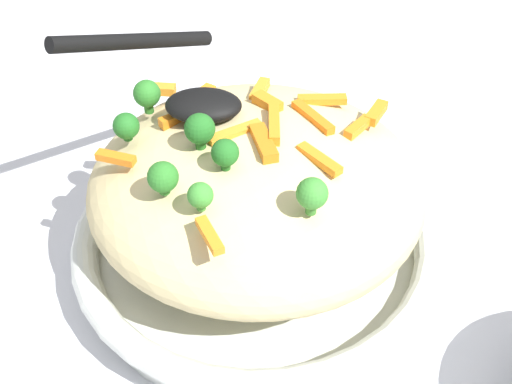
# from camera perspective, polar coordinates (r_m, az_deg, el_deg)

# --- Properties ---
(ground_plane) EXTENTS (2.40, 2.40, 0.00)m
(ground_plane) POSITION_cam_1_polar(r_m,az_deg,el_deg) (0.55, 0.00, -6.47)
(ground_plane) COLOR silver
(serving_bowl) EXTENTS (0.29, 0.29, 0.05)m
(serving_bowl) POSITION_cam_1_polar(r_m,az_deg,el_deg) (0.53, 0.00, -4.63)
(serving_bowl) COLOR silver
(serving_bowl) RESTS_ON ground_plane
(pasta_mound) EXTENTS (0.25, 0.24, 0.10)m
(pasta_mound) POSITION_cam_1_polar(r_m,az_deg,el_deg) (0.49, 0.00, 0.52)
(pasta_mound) COLOR #DBC689
(pasta_mound) RESTS_ON serving_bowl
(carrot_piece_0) EXTENTS (0.03, 0.03, 0.01)m
(carrot_piece_0) POSITION_cam_1_polar(r_m,az_deg,el_deg) (0.44, 5.62, 2.91)
(carrot_piece_0) COLOR orange
(carrot_piece_0) RESTS_ON pasta_mound
(carrot_piece_1) EXTENTS (0.02, 0.03, 0.01)m
(carrot_piece_1) POSITION_cam_1_polar(r_m,az_deg,el_deg) (0.39, -4.13, -3.84)
(carrot_piece_1) COLOR orange
(carrot_piece_1) RESTS_ON pasta_mound
(carrot_piece_2) EXTENTS (0.02, 0.03, 0.01)m
(carrot_piece_2) POSITION_cam_1_polar(r_m,az_deg,el_deg) (0.49, 10.59, 6.91)
(carrot_piece_2) COLOR orange
(carrot_piece_2) RESTS_ON pasta_mound
(carrot_piece_3) EXTENTS (0.02, 0.01, 0.01)m
(carrot_piece_3) POSITION_cam_1_polar(r_m,az_deg,el_deg) (0.52, -8.48, 8.98)
(carrot_piece_3) COLOR orange
(carrot_piece_3) RESTS_ON pasta_mound
(carrot_piece_4) EXTENTS (0.02, 0.02, 0.01)m
(carrot_piece_4) POSITION_cam_1_polar(r_m,az_deg,el_deg) (0.49, 1.02, 7.92)
(carrot_piece_4) COLOR orange
(carrot_piece_4) RESTS_ON pasta_mound
(carrot_piece_5) EXTENTS (0.04, 0.01, 0.01)m
(carrot_piece_5) POSITION_cam_1_polar(r_m,az_deg,el_deg) (0.50, 5.88, 8.14)
(carrot_piece_5) COLOR orange
(carrot_piece_5) RESTS_ON pasta_mound
(carrot_piece_6) EXTENTS (0.04, 0.03, 0.01)m
(carrot_piece_6) POSITION_cam_1_polar(r_m,az_deg,el_deg) (0.45, -1.88, 5.02)
(carrot_piece_6) COLOR orange
(carrot_piece_6) RESTS_ON pasta_mound
(carrot_piece_7) EXTENTS (0.03, 0.01, 0.01)m
(carrot_piece_7) POSITION_cam_1_polar(r_m,az_deg,el_deg) (0.45, -12.30, 2.97)
(carrot_piece_7) COLOR orange
(carrot_piece_7) RESTS_ON pasta_mound
(carrot_piece_8) EXTENTS (0.02, 0.04, 0.01)m
(carrot_piece_8) POSITION_cam_1_polar(r_m,az_deg,el_deg) (0.44, 0.68, 4.35)
(carrot_piece_8) COLOR orange
(carrot_piece_8) RESTS_ON pasta_mound
(carrot_piece_9) EXTENTS (0.03, 0.03, 0.01)m
(carrot_piece_9) POSITION_cam_1_polar(r_m,az_deg,el_deg) (0.50, -5.14, 8.29)
(carrot_piece_9) COLOR orange
(carrot_piece_9) RESTS_ON pasta_mound
(carrot_piece_10) EXTENTS (0.03, 0.03, 0.01)m
(carrot_piece_10) POSITION_cam_1_polar(r_m,az_deg,el_deg) (0.48, -6.49, 6.72)
(carrot_piece_10) COLOR orange
(carrot_piece_10) RESTS_ON pasta_mound
(carrot_piece_11) EXTENTS (0.02, 0.03, 0.01)m
(carrot_piece_11) POSITION_cam_1_polar(r_m,az_deg,el_deg) (0.47, 9.00, 5.68)
(carrot_piece_11) COLOR orange
(carrot_piece_11) RESTS_ON pasta_mound
(carrot_piece_12) EXTENTS (0.03, 0.04, 0.01)m
(carrot_piece_12) POSITION_cam_1_polar(r_m,az_deg,el_deg) (0.48, 5.03, 6.55)
(carrot_piece_12) COLOR orange
(carrot_piece_12) RESTS_ON pasta_mound
(carrot_piece_13) EXTENTS (0.02, 0.03, 0.01)m
(carrot_piece_13) POSITION_cam_1_polar(r_m,az_deg,el_deg) (0.51, 0.08, 8.97)
(carrot_piece_13) COLOR orange
(carrot_piece_13) RESTS_ON pasta_mound
(carrot_piece_14) EXTENTS (0.01, 0.04, 0.01)m
(carrot_piece_14) POSITION_cam_1_polar(r_m,az_deg,el_deg) (0.46, 1.61, 6.00)
(carrot_piece_14) COLOR orange
(carrot_piece_14) RESTS_ON pasta_mound
(broccoli_floret_0) EXTENTS (0.02, 0.02, 0.02)m
(broccoli_floret_0) POSITION_cam_1_polar(r_m,az_deg,el_deg) (0.41, -8.23, 1.29)
(broccoli_floret_0) COLOR #296820
(broccoli_floret_0) RESTS_ON pasta_mound
(broccoli_floret_1) EXTENTS (0.02, 0.02, 0.02)m
(broccoli_floret_1) POSITION_cam_1_polar(r_m,az_deg,el_deg) (0.42, -2.75, 3.46)
(broccoli_floret_1) COLOR #205B1C
(broccoli_floret_1) RESTS_ON pasta_mound
(broccoli_floret_2) EXTENTS (0.02, 0.02, 0.03)m
(broccoli_floret_2) POSITION_cam_1_polar(r_m,az_deg,el_deg) (0.40, 4.99, -0.18)
(broccoli_floret_2) COLOR #377928
(broccoli_floret_2) RESTS_ON pasta_mound
(broccoli_floret_3) EXTENTS (0.02, 0.02, 0.02)m
(broccoli_floret_3) POSITION_cam_1_polar(r_m,az_deg,el_deg) (0.47, -11.29, 6.08)
(broccoli_floret_3) COLOR #205B1C
(broccoli_floret_3) RESTS_ON pasta_mound
(broccoli_floret_4) EXTENTS (0.02, 0.02, 0.02)m
(broccoli_floret_4) POSITION_cam_1_polar(r_m,az_deg,el_deg) (0.40, -4.94, -0.32)
(broccoli_floret_4) COLOR #377928
(broccoli_floret_4) RESTS_ON pasta_mound
(broccoli_floret_5) EXTENTS (0.02, 0.02, 0.03)m
(broccoli_floret_5) POSITION_cam_1_polar(r_m,az_deg,el_deg) (0.44, -5.00, 5.53)
(broccoli_floret_5) COLOR #205B1C
(broccoli_floret_5) RESTS_ON pasta_mound
(broccoli_floret_6) EXTENTS (0.02, 0.02, 0.03)m
(broccoli_floret_6) POSITION_cam_1_polar(r_m,az_deg,el_deg) (0.49, -9.62, 8.52)
(broccoli_floret_6) COLOR #296820
(broccoli_floret_6) RESTS_ON pasta_mound
(serving_spoon) EXTENTS (0.13, 0.13, 0.07)m
(serving_spoon) POSITION_cam_1_polar(r_m,az_deg,el_deg) (0.48, -6.78, 9.61)
(serving_spoon) COLOR black
(serving_spoon) RESTS_ON pasta_mound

